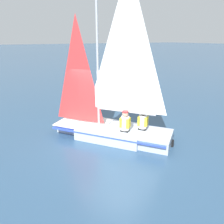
# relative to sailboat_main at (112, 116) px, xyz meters

# --- Properties ---
(ground_plane) EXTENTS (260.00, 260.00, 0.00)m
(ground_plane) POSITION_rel_sailboat_main_xyz_m (-0.01, 0.01, -0.85)
(ground_plane) COLOR #2D4C6B
(sailboat_main) EXTENTS (3.91, 4.33, 5.86)m
(sailboat_main) POSITION_rel_sailboat_main_xyz_m (0.00, 0.00, 0.00)
(sailboat_main) COLOR #B2BCCC
(sailboat_main) RESTS_ON ground_plane
(sailor_helm) EXTENTS (0.42, 0.43, 1.16)m
(sailor_helm) POSITION_rel_sailboat_main_xyz_m (0.22, -0.55, -0.22)
(sailor_helm) COLOR black
(sailor_helm) RESTS_ON ground_plane
(sailor_crew) EXTENTS (0.42, 0.43, 1.16)m
(sailor_crew) POSITION_rel_sailboat_main_xyz_m (0.87, -0.73, -0.22)
(sailor_crew) COLOR black
(sailor_crew) RESTS_ON ground_plane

